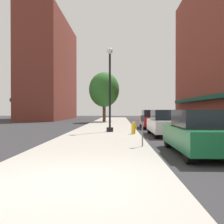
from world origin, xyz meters
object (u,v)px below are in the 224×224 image
car_red (151,119)px  tree_near (104,90)px  car_green (198,133)px  parking_meter_near (142,127)px  lamppost (110,88)px  fire_hydrant (133,128)px  car_white (165,123)px

car_red → tree_near: bearing=118.3°
car_green → parking_meter_near: bearing=150.6°
car_green → car_red: size_ratio=1.00×
lamppost → parking_meter_near: (1.63, -6.81, -2.25)m
lamppost → fire_hydrant: bearing=-44.7°
parking_meter_near → tree_near: 22.10m
fire_hydrant → tree_near: 17.06m
parking_meter_near → tree_near: tree_near is taller
tree_near → parking_meter_near: bearing=-82.2°
car_green → lamppost: bearing=114.1°
car_green → tree_near: bearing=102.0°
fire_hydrant → parking_meter_near: bearing=-89.3°
tree_near → car_white: tree_near is taller
lamppost → tree_near: (-1.33, 14.82, 1.12)m
lamppost → car_green: bearing=-65.6°
tree_near → car_green: (4.91, -22.73, -3.51)m
fire_hydrant → car_red: car_red is taller
fire_hydrant → car_white: 2.04m
tree_near → car_green: bearing=-77.8°
car_white → car_green: bearing=-89.7°
lamppost → car_white: size_ratio=1.37×
parking_meter_near → car_white: 5.78m
parking_meter_near → car_red: car_red is taller
tree_near → car_green: tree_near is taller
fire_hydrant → car_green: bearing=-72.4°
tree_near → car_white: size_ratio=1.51×
fire_hydrant → parking_meter_near: size_ratio=0.60×
tree_near → fire_hydrant: bearing=-80.0°
lamppost → car_white: lamppost is taller
car_green → car_red: (0.00, 12.89, 0.00)m
tree_near → car_green: size_ratio=1.51×
fire_hydrant → tree_near: size_ratio=0.12×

